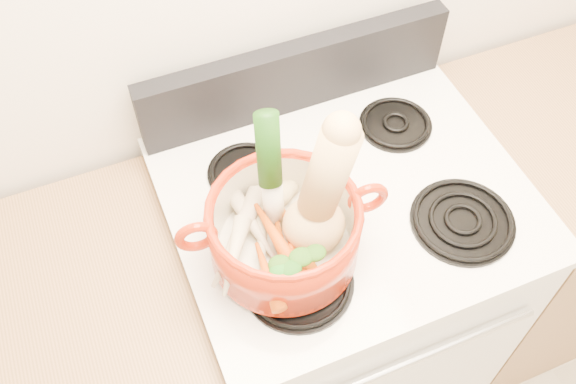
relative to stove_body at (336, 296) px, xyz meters
name	(u,v)px	position (x,y,z in m)	size (l,w,h in m)	color
stove_body	(336,296)	(0.00, 0.00, 0.00)	(0.76, 0.65, 0.92)	white
cooktop	(348,198)	(0.00, 0.00, 0.47)	(0.78, 0.67, 0.03)	white
control_backsplash	(296,76)	(0.00, 0.30, 0.58)	(0.76, 0.05, 0.18)	black
oven_handle	(412,360)	(0.00, -0.34, 0.32)	(0.02, 0.02, 0.60)	silver
burner_front_left	(298,281)	(-0.19, -0.16, 0.50)	(0.22, 0.22, 0.02)	black
burner_front_right	(463,220)	(0.19, -0.16, 0.50)	(0.22, 0.22, 0.02)	black
burner_back_left	(246,171)	(-0.19, 0.14, 0.50)	(0.17, 0.17, 0.02)	black
burner_back_right	(396,123)	(0.19, 0.14, 0.50)	(0.17, 0.17, 0.02)	black
dutch_oven	(284,231)	(-0.19, -0.09, 0.58)	(0.30, 0.30, 0.15)	#A5220A
pot_handle_left	(196,237)	(-0.36, -0.07, 0.63)	(0.08, 0.08, 0.02)	#A5220A
pot_handle_right	(368,198)	(-0.03, -0.11, 0.63)	(0.08, 0.08, 0.02)	#A5220A
squash	(316,194)	(-0.13, -0.10, 0.69)	(0.13, 0.13, 0.31)	tan
leek	(272,175)	(-0.19, -0.03, 0.69)	(0.05, 0.05, 0.30)	white
ginger	(279,194)	(-0.16, 0.01, 0.56)	(0.08, 0.06, 0.04)	#D7C084
parsnip_0	(262,232)	(-0.23, -0.06, 0.56)	(0.04, 0.04, 0.20)	beige
parsnip_1	(237,237)	(-0.28, -0.06, 0.57)	(0.05, 0.05, 0.22)	beige
parsnip_2	(251,220)	(-0.24, -0.03, 0.57)	(0.04, 0.04, 0.18)	beige
parsnip_3	(234,255)	(-0.30, -0.10, 0.58)	(0.04, 0.04, 0.16)	beige
carrot_0	(283,257)	(-0.21, -0.13, 0.56)	(0.03, 0.03, 0.17)	#BC5209
carrot_1	(268,276)	(-0.25, -0.16, 0.56)	(0.03, 0.03, 0.15)	#D9410A
carrot_2	(296,241)	(-0.17, -0.11, 0.57)	(0.03, 0.03, 0.17)	#BA5709
carrot_3	(289,254)	(-0.20, -0.14, 0.57)	(0.03, 0.03, 0.14)	#C25609
carrot_4	(277,240)	(-0.21, -0.10, 0.58)	(0.04, 0.04, 0.18)	#D4550A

